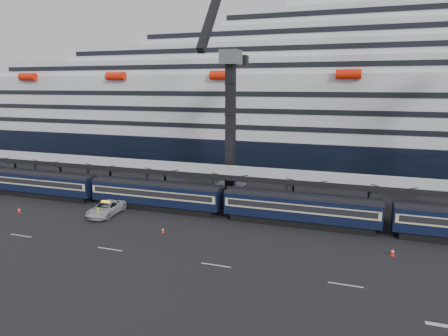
# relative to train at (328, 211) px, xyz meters

# --- Properties ---
(ground) EXTENTS (260.00, 260.00, 0.00)m
(ground) POSITION_rel_train_xyz_m (4.65, -10.00, -2.20)
(ground) COLOR black
(ground) RESTS_ON ground
(train) EXTENTS (133.05, 3.00, 4.05)m
(train) POSITION_rel_train_xyz_m (0.00, 0.00, 0.00)
(train) COLOR black
(train) RESTS_ON ground
(canopy) EXTENTS (130.00, 6.25, 5.53)m
(canopy) POSITION_rel_train_xyz_m (4.65, 4.00, 3.05)
(canopy) COLOR #96999E
(canopy) RESTS_ON ground
(cruise_ship) EXTENTS (214.09, 28.84, 34.00)m
(cruise_ship) POSITION_rel_train_xyz_m (3.57, 35.99, 10.14)
(cruise_ship) COLOR black
(cruise_ship) RESTS_ON ground
(crane_dark_near) EXTENTS (4.50, 17.75, 35.08)m
(crane_dark_near) POSITION_rel_train_xyz_m (-15.35, 8.59, 9.73)
(crane_dark_near) COLOR #4A4C51
(crane_dark_near) RESTS_ON ground
(pickup_truck) EXTENTS (3.40, 6.67, 1.81)m
(pickup_truck) POSITION_rel_train_xyz_m (-28.49, -4.40, -1.30)
(pickup_truck) COLOR #AAADB1
(pickup_truck) RESTS_ON ground
(worker) EXTENTS (0.68, 0.52, 1.67)m
(worker) POSITION_rel_train_xyz_m (-28.10, -6.65, -1.37)
(worker) COLOR #E5FF0D
(worker) RESTS_ON ground
(traffic_cone_a) EXTENTS (0.41, 0.41, 0.81)m
(traffic_cone_a) POSITION_rel_train_xyz_m (-40.37, -7.36, -1.80)
(traffic_cone_a) COLOR #FE2008
(traffic_cone_a) RESTS_ON ground
(traffic_cone_b) EXTENTS (0.43, 0.43, 0.86)m
(traffic_cone_b) POSITION_rel_train_xyz_m (-29.19, -4.26, -1.77)
(traffic_cone_b) COLOR #FE2008
(traffic_cone_b) RESTS_ON ground
(traffic_cone_c) EXTENTS (0.34, 0.34, 0.68)m
(traffic_cone_c) POSITION_rel_train_xyz_m (-18.25, -7.87, -1.87)
(traffic_cone_c) COLOR #FE2008
(traffic_cone_c) RESTS_ON ground
(traffic_cone_d) EXTENTS (0.43, 0.43, 0.86)m
(traffic_cone_d) POSITION_rel_train_xyz_m (6.94, -6.07, -1.78)
(traffic_cone_d) COLOR #FE2008
(traffic_cone_d) RESTS_ON ground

